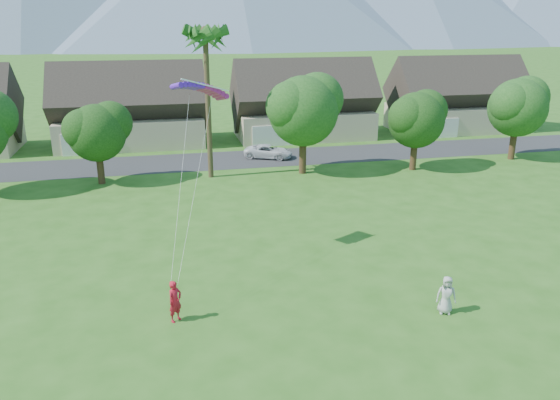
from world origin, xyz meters
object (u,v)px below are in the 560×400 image
object	(u,v)px
watcher	(446,295)
parafoil_kite	(201,87)
kite_flyer	(175,301)
parked_car	(268,151)

from	to	relation	value
watcher	parafoil_kite	size ratio (longest dim) A/B	0.57
watcher	parafoil_kite	distance (m)	16.08
kite_flyer	watcher	size ratio (longest dim) A/B	1.06
watcher	parafoil_kite	world-z (taller)	parafoil_kite
kite_flyer	parafoil_kite	bearing A→B (deg)	32.95
watcher	kite_flyer	bearing A→B (deg)	-169.82
parked_car	parafoil_kite	distance (m)	24.68
parked_car	parafoil_kite	world-z (taller)	parafoil_kite
kite_flyer	parafoil_kite	size ratio (longest dim) A/B	0.61
kite_flyer	parafoil_kite	distance (m)	11.31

